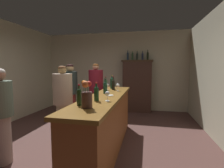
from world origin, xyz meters
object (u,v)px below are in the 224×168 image
object	(u,v)px
display_cabinet	(137,85)
wine_bottle_pinot	(112,82)
display_bottle_right	(148,56)
wine_glass_rear	(118,86)
patron_by_cabinet	(71,91)
display_bottle_center	(137,56)
wine_bottle_riesling	(96,93)
wine_bottle_syrah	(105,87)
wine_bottle_chardonnay	(106,85)
wine_glass_mid	(107,94)
wine_bottle_merlot	(79,96)
wine_bottle_malbec	(113,84)
display_bottle_midleft	(132,56)
patron_redhead	(1,112)
bar_counter	(106,123)
patron_tall	(96,91)
patron_in_navy	(63,101)
display_bottle_left	(128,56)
cheese_plate	(109,95)
wine_glass_front	(107,85)
flower_arrangement	(87,96)
display_bottle_midright	(142,56)

from	to	relation	value
display_cabinet	wine_bottle_pinot	bearing A→B (deg)	-105.10
display_bottle_right	wine_bottle_pinot	bearing A→B (deg)	-114.40
wine_glass_rear	patron_by_cabinet	world-z (taller)	patron_by_cabinet
display_bottle_center	wine_glass_rear	bearing A→B (deg)	-96.86
wine_bottle_pinot	wine_bottle_riesling	size ratio (longest dim) A/B	1.14
wine_bottle_syrah	wine_bottle_chardonnay	size ratio (longest dim) A/B	0.93
wine_bottle_riesling	wine_glass_mid	xyz separation A→B (m)	(0.16, 0.02, -0.02)
wine_bottle_pinot	wine_bottle_chardonnay	bearing A→B (deg)	-93.44
wine_bottle_merlot	display_bottle_right	size ratio (longest dim) A/B	0.84
wine_bottle_malbec	display_bottle_midleft	size ratio (longest dim) A/B	1.00
wine_bottle_merlot	wine_glass_mid	bearing A→B (deg)	50.31
patron_redhead	bar_counter	bearing A→B (deg)	16.92
wine_bottle_pinot	patron_tall	bearing A→B (deg)	141.45
display_bottle_midleft	patron_in_navy	xyz separation A→B (m)	(-1.18, -2.65, -1.07)
patron_redhead	display_bottle_left	bearing A→B (deg)	57.59
display_bottle_midleft	wine_bottle_pinot	bearing A→B (deg)	-100.07
wine_bottle_riesling	wine_bottle_chardonnay	size ratio (longest dim) A/B	0.90
wine_bottle_riesling	cheese_plate	size ratio (longest dim) A/B	1.95
wine_bottle_chardonnay	bar_counter	bearing A→B (deg)	-76.13
patron_in_navy	cheese_plate	bearing A→B (deg)	14.92
wine_glass_rear	display_bottle_midleft	world-z (taller)	display_bottle_midleft
wine_glass_mid	wine_bottle_merlot	bearing A→B (deg)	-129.69
wine_bottle_syrah	patron_redhead	xyz separation A→B (m)	(-1.43, -0.96, -0.32)
display_cabinet	patron_redhead	world-z (taller)	display_cabinet
wine_glass_mid	patron_redhead	world-z (taller)	patron_redhead
wine_bottle_syrah	wine_bottle_chardonnay	world-z (taller)	wine_bottle_chardonnay
display_bottle_left	cheese_plate	bearing A→B (deg)	-89.83
bar_counter	display_bottle_center	xyz separation A→B (m)	(0.38, 2.88, 1.40)
wine_glass_front	display_bottle_center	distance (m)	2.35
wine_glass_mid	wine_bottle_pinot	bearing A→B (deg)	99.43
display_bottle_midleft	flower_arrangement	bearing A→B (deg)	-93.39
display_bottle_midright	wine_glass_front	bearing A→B (deg)	-108.27
wine_glass_mid	display_bottle_center	xyz separation A→B (m)	(0.23, 3.33, 0.79)
bar_counter	wine_bottle_merlot	bearing A→B (deg)	-100.53
display_cabinet	display_bottle_left	bearing A→B (deg)	-180.00
display_cabinet	wine_glass_front	size ratio (longest dim) A/B	11.89
wine_bottle_malbec	patron_by_cabinet	bearing A→B (deg)	160.73
wine_bottle_syrah	display_bottle_center	xyz separation A→B (m)	(0.44, 2.64, 0.77)
display_cabinet	display_bottle_right	distance (m)	1.06
bar_counter	display_bottle_left	size ratio (longest dim) A/B	8.41
bar_counter	display_bottle_midright	bearing A→B (deg)	79.01
wine_glass_rear	patron_by_cabinet	size ratio (longest dim) A/B	0.10
wine_glass_rear	patron_redhead	size ratio (longest dim) A/B	0.11
wine_bottle_riesling	wine_bottle_malbec	xyz separation A→B (m)	(-0.01, 1.30, 0.00)
wine_bottle_malbec	display_bottle_midleft	bearing A→B (deg)	83.14
cheese_plate	wine_glass_front	bearing A→B (deg)	107.17
flower_arrangement	patron_redhead	xyz separation A→B (m)	(-1.49, 0.19, -0.34)
patron_in_navy	patron_redhead	bearing A→B (deg)	-92.72
display_bottle_left	patron_by_cabinet	xyz separation A→B (m)	(-1.36, -1.61, -1.04)
patron_in_navy	display_bottle_left	bearing A→B (deg)	95.81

